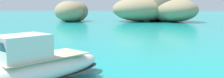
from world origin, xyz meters
TOP-DOWN VIEW (x-y plane):
  - islet_large at (10.05, 68.80)m, footprint 27.81×21.65m
  - islet_small at (-14.84, 67.27)m, footprint 12.15×15.45m
  - motorboat_white at (-4.01, 8.04)m, footprint 9.03×10.19m

SIDE VIEW (x-z plane):
  - motorboat_white at x=-4.01m, z-range -0.51..2.58m
  - islet_small at x=-14.84m, z-range -0.13..5.80m
  - islet_large at x=10.05m, z-range -1.15..8.35m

